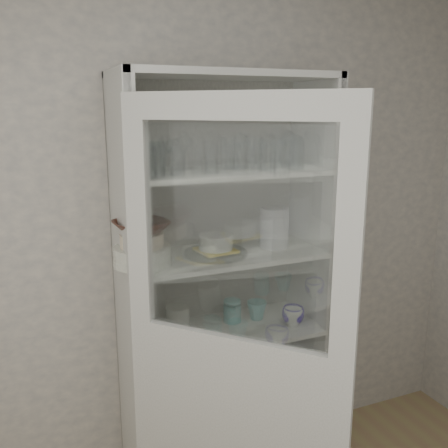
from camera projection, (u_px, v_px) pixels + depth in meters
name	position (u px, v px, depth m)	size (l,w,h in m)	color
wall_back	(171.00, 237.00, 2.53)	(3.60, 0.02, 2.60)	gray
pantry_cabinet	(219.00, 309.00, 2.54)	(1.00, 0.45, 2.10)	#B4B4A9
cupboard_door	(234.00, 391.00, 1.93)	(0.64, 0.68, 2.00)	#B4B4A9
tumbler_0	(156.00, 159.00, 2.05)	(0.07, 0.07, 0.15)	silver
tumbler_1	(149.00, 162.00, 2.03)	(0.06, 0.06, 0.13)	silver
tumbler_2	(178.00, 162.00, 2.08)	(0.06, 0.06, 0.12)	silver
tumbler_3	(212.00, 160.00, 2.15)	(0.06, 0.06, 0.12)	silver
tumbler_4	(268.00, 156.00, 2.24)	(0.07, 0.07, 0.14)	silver
tumbler_5	(296.00, 155.00, 2.28)	(0.07, 0.07, 0.14)	silver
tumbler_6	(293.00, 153.00, 2.32)	(0.08, 0.08, 0.15)	silver
tumbler_7	(136.00, 157.00, 2.16)	(0.07, 0.07, 0.15)	silver
tumbler_8	(158.00, 157.00, 2.20)	(0.07, 0.07, 0.13)	silver
tumbler_9	(228.00, 153.00, 2.34)	(0.07, 0.07, 0.15)	silver
tumbler_10	(254.00, 153.00, 2.33)	(0.07, 0.07, 0.15)	silver
tumbler_11	(277.00, 153.00, 2.38)	(0.07, 0.07, 0.14)	silver
goblet_0	(172.00, 153.00, 2.28)	(0.07, 0.07, 0.15)	silver
goblet_1	(185.00, 150.00, 2.30)	(0.08, 0.08, 0.18)	silver
goblet_2	(240.00, 148.00, 2.45)	(0.08, 0.08, 0.18)	silver
goblet_3	(288.00, 145.00, 2.56)	(0.08, 0.08, 0.18)	silver
plate_stack_front	(142.00, 255.00, 2.21)	(0.26, 0.26, 0.08)	silver
plate_stack_back	(142.00, 249.00, 2.34)	(0.21, 0.21, 0.07)	silver
cream_bowl	(142.00, 240.00, 2.19)	(0.19, 0.19, 0.06)	beige
terracotta_bowl	(141.00, 227.00, 2.18)	(0.24, 0.24, 0.06)	#412218
glass_platter	(216.00, 253.00, 2.37)	(0.30, 0.30, 0.02)	silver
yellow_trivet	(216.00, 250.00, 2.36)	(0.17, 0.17, 0.01)	gold
white_ramekin	(216.00, 242.00, 2.35)	(0.16, 0.16, 0.07)	silver
grey_bowl_stack	(274.00, 227.00, 2.48)	(0.14, 0.14, 0.20)	silver
mug_blue	(293.00, 315.00, 2.55)	(0.11, 0.11, 0.09)	#1B118E
mug_teal	(257.00, 310.00, 2.61)	(0.10, 0.10, 0.10)	teal
mug_white	(293.00, 317.00, 2.53)	(0.09, 0.09, 0.09)	silver
teal_jar	(232.00, 311.00, 2.58)	(0.09, 0.09, 0.11)	teal
measuring_cups	(195.00, 337.00, 2.36)	(0.10, 0.10, 0.04)	#B6B6B6
white_canister	(178.00, 320.00, 2.44)	(0.12, 0.12, 0.14)	silver
cream_dish	(174.00, 407.00, 2.48)	(0.21, 0.21, 0.06)	beige
tin_box	(281.00, 383.00, 2.69)	(0.21, 0.15, 0.06)	#ABABAC
tumbler_12	(239.00, 156.00, 2.28)	(0.06, 0.06, 0.13)	silver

